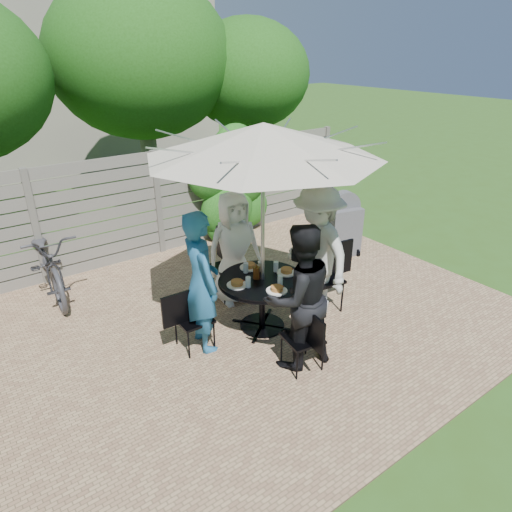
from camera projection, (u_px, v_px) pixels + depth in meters
backyard_envelope at (41, 77)px, 12.61m from camera, size 60.00×60.00×5.00m
patio_table at (262, 294)px, 5.91m from camera, size 1.26×1.26×0.73m
umbrella at (263, 140)px, 5.08m from camera, size 3.11×3.11×2.67m
chair_back at (231, 278)px, 6.77m from camera, size 0.53×0.73×0.98m
person_back at (234, 248)px, 6.43m from camera, size 0.88×0.64×1.66m
chair_left at (194, 331)px, 5.60m from camera, size 0.61×0.41×0.83m
person_left at (201, 282)px, 5.39m from camera, size 0.51×0.71×1.79m
chair_front at (303, 350)px, 5.25m from camera, size 0.46×0.63×0.83m
person_front at (298, 298)px, 5.09m from camera, size 0.94×0.78×1.76m
chair_right at (322, 291)px, 6.41m from camera, size 0.75×0.55×1.00m
person_right at (317, 252)px, 6.09m from camera, size 0.85×1.29×1.86m
plate_back at (249, 266)px, 6.09m from camera, size 0.26×0.26×0.06m
plate_left at (237, 284)px, 5.65m from camera, size 0.26×0.26×0.06m
plate_front at (277, 289)px, 5.52m from camera, size 0.26×0.26×0.06m
plate_right at (286, 271)px, 5.96m from camera, size 0.26×0.26×0.06m
glass_back at (246, 268)px, 5.95m from camera, size 0.07×0.07×0.14m
glass_left at (248, 282)px, 5.59m from camera, size 0.07×0.07×0.14m
glass_front at (280, 281)px, 5.62m from camera, size 0.07×0.07×0.14m
glass_right at (276, 267)px, 5.98m from camera, size 0.07×0.07×0.14m
syrup_jug at (256, 273)px, 5.80m from camera, size 0.09×0.09×0.16m
coffee_cup at (261, 266)px, 6.01m from camera, size 0.08×0.08×0.12m
bicycle at (48, 261)px, 6.75m from camera, size 0.81×2.05×1.06m
bbq_grill at (342, 226)px, 8.03m from camera, size 0.66×0.57×1.17m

